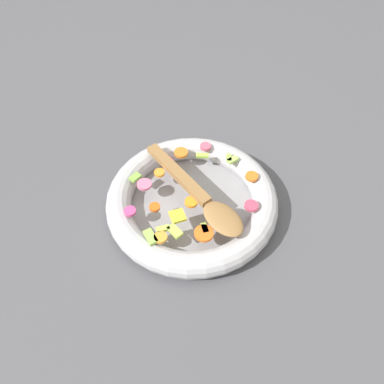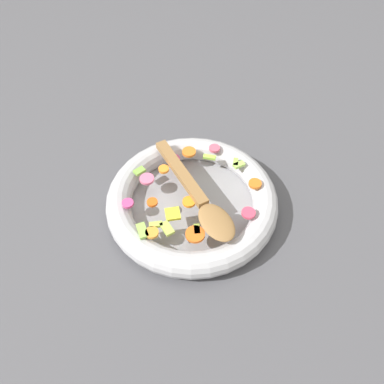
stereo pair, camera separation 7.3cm
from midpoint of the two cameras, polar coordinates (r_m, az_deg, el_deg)
ground_plane at (r=0.77m, az=2.71°, el=-2.54°), size 4.00×4.00×0.00m
skillet at (r=0.75m, az=2.78°, el=-1.52°), size 0.34×0.34×0.05m
chopped_vegetables at (r=0.72m, az=2.29°, el=-0.80°), size 0.26×0.27×0.01m
wooden_spoon at (r=0.70m, az=4.11°, el=-1.13°), size 0.21×0.24×0.01m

